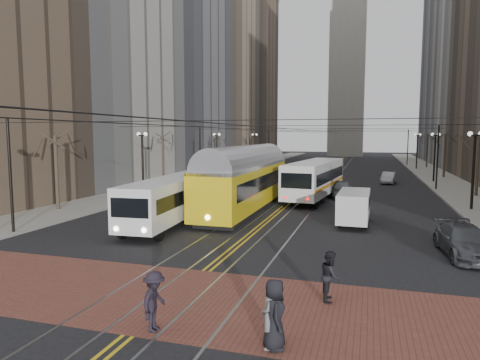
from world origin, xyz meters
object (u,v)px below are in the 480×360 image
Objects in this scene: streetcar at (245,185)px; sedan_grey at (341,189)px; rear_bus at (315,180)px; pedestrian_a at (274,314)px; sedan_silver at (389,178)px; sedan_parked at (465,241)px; transit_bus at (173,201)px; pedestrian_b at (269,316)px; clock_tower at (349,19)px; pedestrian_d at (154,301)px; cargo_van at (354,208)px; pedestrian_c at (330,276)px.

streetcar reaches higher than sedan_grey.
pedestrian_a is at bearing -79.28° from rear_bus.
sedan_grey is 14.01m from sedan_silver.
sedan_parked is (8.89, -16.25, -0.95)m from rear_bus.
sedan_silver is at bearing 59.09° from transit_bus.
pedestrian_a is 1.08× the size of pedestrian_b.
pedestrian_a is at bearing -126.28° from sedan_parked.
pedestrian_d is (0.58, -108.50, -35.07)m from clock_tower.
pedestrian_a is at bearing -87.85° from clock_tower.
clock_tower is 114.09m from pedestrian_b.
sedan_parked reaches higher than sedan_silver.
sedan_grey is (2.20, 1.18, -0.86)m from rear_bus.
cargo_van is 1.02× the size of sedan_grey.
pedestrian_a is (2.28, -27.32, -0.70)m from rear_bus.
streetcar is 10.78m from sedan_grey.
cargo_van is at bearing -18.91° from pedestrian_d.
transit_bus is 11.47m from cargo_van.
streetcar is at bearing -108.37° from sedan_silver.
streetcar reaches higher than transit_bus.
sedan_grey is at bearing 98.65° from cargo_van.
streetcar is 1.24× the size of rear_bus.
rear_bus reaches higher than transit_bus.
rear_bus is at bearing 56.91° from transit_bus.
pedestrian_b is 0.99× the size of pedestrian_d.
sedan_silver is 30.77m from sedan_parked.
clock_tower reaches higher than sedan_silver.
transit_bus reaches higher than sedan_parked.
pedestrian_b is at bearing -79.59° from rear_bus.
sedan_silver is at bearing -26.49° from pedestrian_a.
clock_tower is 37.68× the size of pedestrian_d.
rear_bus is 7.45× the size of pedestrian_c.
sedan_parked is 2.86× the size of pedestrian_c.
pedestrian_c is (1.19, -24.70, 0.07)m from sedan_grey.
clock_tower is 14.21× the size of sedan_grey.
rear_bus is 2.68× the size of cargo_van.
pedestrian_c is at bearing -64.66° from streetcar.
clock_tower is 4.19× the size of streetcar.
pedestrian_c reaches higher than sedan_parked.
sedan_parked is (13.19, -8.90, -1.15)m from streetcar.
pedestrian_d is (-10.11, -11.07, 0.18)m from sedan_parked.
transit_bus is at bearing -93.41° from clock_tower.
pedestrian_a is (0.08, -28.50, 0.16)m from sedan_grey.
pedestrian_d reaches higher than sedan_silver.
sedan_silver is (14.15, 27.71, -0.79)m from transit_bus.
sedan_grey is at bearing -20.26° from pedestrian_a.
sedan_silver is 38.10m from pedestrian_c.
pedestrian_b is at bearing -87.93° from clock_tower.
sedan_silver is 0.82× the size of sedan_parked.
streetcar is 3.23× the size of sedan_parked.
cargo_van is 11.71m from sedan_grey.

